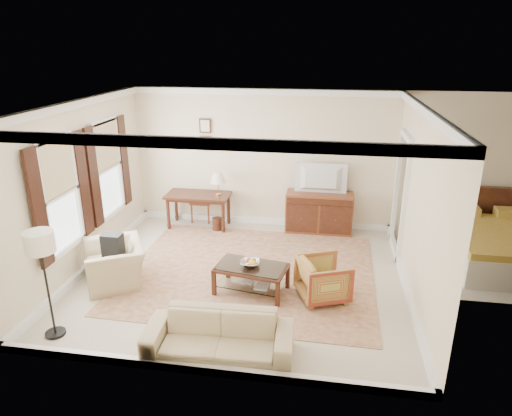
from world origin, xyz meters
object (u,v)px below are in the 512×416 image
(sideboard, at_px, (319,212))
(sofa, at_px, (219,330))
(coffee_table, at_px, (251,272))
(club_armchair, at_px, (114,257))
(writing_desk, at_px, (198,199))
(tv, at_px, (321,170))
(striped_armchair, at_px, (323,277))

(sideboard, relative_size, sofa, 0.73)
(coffee_table, distance_m, club_armchair, 2.28)
(coffee_table, height_order, sofa, sofa)
(sideboard, height_order, club_armchair, club_armchair)
(writing_desk, xyz_separation_m, club_armchair, (-0.70, -2.57, -0.17))
(tv, bearing_deg, club_armchair, 39.65)
(sideboard, bearing_deg, coffee_table, -110.02)
(tv, bearing_deg, writing_desk, 2.78)
(sideboard, relative_size, coffee_table, 1.15)
(writing_desk, relative_size, striped_armchair, 1.85)
(sofa, bearing_deg, striped_armchair, 48.81)
(tv, distance_m, striped_armchair, 2.85)
(writing_desk, height_order, coffee_table, writing_desk)
(sideboard, distance_m, striped_armchair, 2.70)
(striped_armchair, relative_size, club_armchair, 0.70)
(sofa, bearing_deg, coffee_table, 82.36)
(writing_desk, height_order, striped_armchair, writing_desk)
(sideboard, xyz_separation_m, striped_armchair, (0.15, -2.69, -0.06))
(striped_armchair, distance_m, club_armchair, 3.41)
(sideboard, bearing_deg, striped_armchair, -86.78)
(club_armchair, bearing_deg, coffee_table, 60.59)
(writing_desk, relative_size, sideboard, 0.99)
(tv, distance_m, sofa, 4.52)
(writing_desk, bearing_deg, sideboard, 3.23)
(sofa, bearing_deg, club_armchair, 141.22)
(sideboard, xyz_separation_m, sofa, (-1.12, -4.29, -0.06))
(striped_armchair, bearing_deg, writing_desk, 24.44)
(sideboard, relative_size, striped_armchair, 1.87)
(club_armchair, bearing_deg, tv, 99.33)
(striped_armchair, bearing_deg, sofa, 119.05)
(writing_desk, xyz_separation_m, sofa, (1.44, -4.14, -0.26))
(tv, relative_size, sofa, 0.54)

